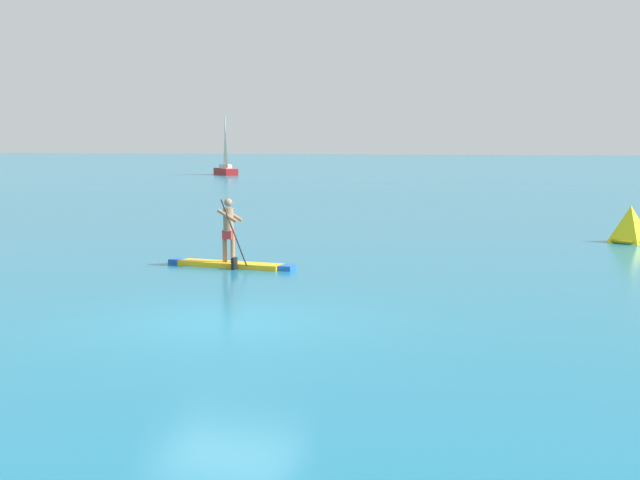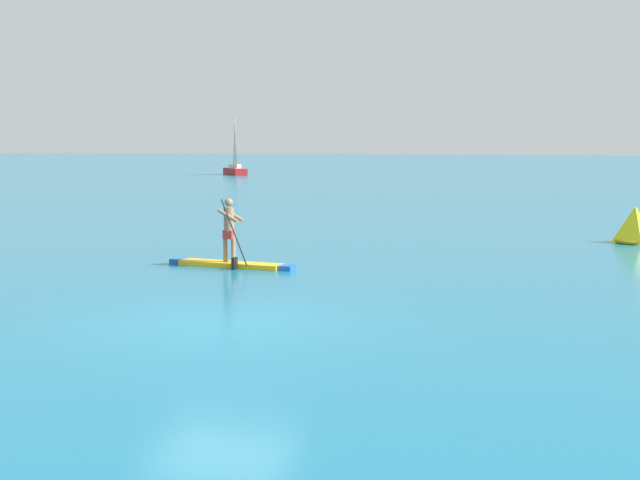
% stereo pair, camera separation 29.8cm
% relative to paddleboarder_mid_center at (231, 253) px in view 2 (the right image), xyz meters
% --- Properties ---
extents(ground, '(440.00, 440.00, 0.00)m').
position_rel_paddleboarder_mid_center_xyz_m(ground, '(2.61, -6.27, -0.36)').
color(ground, '#196B8C').
extents(paddleboarder_mid_center, '(3.49, 0.89, 1.76)m').
position_rel_paddleboarder_mid_center_xyz_m(paddleboarder_mid_center, '(0.00, 0.00, 0.00)').
color(paddleboarder_mid_center, yellow).
rests_on(paddleboarder_mid_center, ground).
extents(race_marker_buoy, '(1.29, 1.29, 1.17)m').
position_rel_paddleboarder_mid_center_xyz_m(race_marker_buoy, '(9.93, 8.71, 0.16)').
color(race_marker_buoy, yellow).
rests_on(race_marker_buoy, ground).
extents(sailboat_left_horizon, '(4.13, 4.85, 5.64)m').
position_rel_paddleboarder_mid_center_xyz_m(sailboat_left_horizon, '(-25.61, 58.61, 0.44)').
color(sailboat_left_horizon, '#A51E1E').
rests_on(sailboat_left_horizon, ground).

